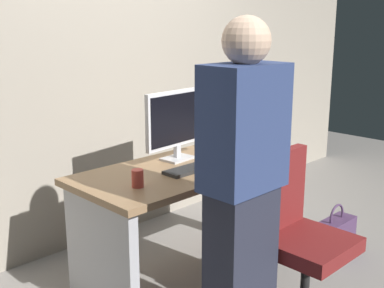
# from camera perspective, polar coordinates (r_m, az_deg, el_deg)

# --- Properties ---
(ground_plane) EXTENTS (9.00, 9.00, 0.00)m
(ground_plane) POSITION_cam_1_polar(r_m,az_deg,el_deg) (3.37, -0.62, -14.58)
(ground_plane) COLOR gray
(wall_back) EXTENTS (6.40, 0.10, 3.00)m
(wall_back) POSITION_cam_1_polar(r_m,az_deg,el_deg) (3.66, -10.78, 12.05)
(wall_back) COLOR #9E9384
(wall_back) RESTS_ON ground
(desk) EXTENTS (1.44, 0.69, 0.73)m
(desk) POSITION_cam_1_polar(r_m,az_deg,el_deg) (3.15, -0.64, -6.46)
(desk) COLOR #93704C
(desk) RESTS_ON ground
(office_chair) EXTENTS (0.52, 0.52, 0.94)m
(office_chair) POSITION_cam_1_polar(r_m,az_deg,el_deg) (2.78, 12.17, -11.52)
(office_chair) COLOR black
(office_chair) RESTS_ON ground
(person_at_desk) EXTENTS (0.40, 0.24, 1.64)m
(person_at_desk) POSITION_cam_1_polar(r_m,az_deg,el_deg) (2.34, 5.86, -5.32)
(person_at_desk) COLOR #262838
(person_at_desk) RESTS_ON ground
(monitor) EXTENTS (0.54, 0.16, 0.46)m
(monitor) POSITION_cam_1_polar(r_m,az_deg,el_deg) (3.16, -1.72, 2.66)
(monitor) COLOR silver
(monitor) RESTS_ON desk
(keyboard) EXTENTS (0.43, 0.13, 0.02)m
(keyboard) POSITION_cam_1_polar(r_m,az_deg,el_deg) (3.01, 0.36, -2.76)
(keyboard) COLOR #262626
(keyboard) RESTS_ON desk
(mouse) EXTENTS (0.06, 0.10, 0.03)m
(mouse) POSITION_cam_1_polar(r_m,az_deg,el_deg) (3.20, 4.30, -1.65)
(mouse) COLOR black
(mouse) RESTS_ON desk
(cup_near_keyboard) EXTENTS (0.07, 0.07, 0.10)m
(cup_near_keyboard) POSITION_cam_1_polar(r_m,az_deg,el_deg) (2.70, -6.32, -3.97)
(cup_near_keyboard) COLOR #D84C3F
(cup_near_keyboard) RESTS_ON desk
(book_stack) EXTENTS (0.20, 0.15, 0.08)m
(book_stack) POSITION_cam_1_polar(r_m,az_deg,el_deg) (3.50, 3.12, 0.13)
(book_stack) COLOR #338C59
(book_stack) RESTS_ON desk
(handbag) EXTENTS (0.34, 0.14, 0.38)m
(handbag) POSITION_cam_1_polar(r_m,az_deg,el_deg) (3.67, 16.23, -10.23)
(handbag) COLOR #4C3356
(handbag) RESTS_ON ground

